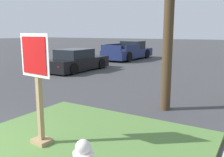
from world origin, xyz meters
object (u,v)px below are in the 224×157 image
stop_sign (38,91)px  parked_sedan_black (76,61)px  manhole_cover (84,112)px  pickup_truck_navy (129,52)px

stop_sign → parked_sedan_black: stop_sign is taller
stop_sign → parked_sedan_black: 9.75m
manhole_cover → pickup_truck_navy: pickup_truck_navy is taller
manhole_cover → pickup_truck_navy: size_ratio=0.13×
manhole_cover → pickup_truck_navy: bearing=112.4°
manhole_cover → parked_sedan_black: parked_sedan_black is taller
stop_sign → manhole_cover: size_ratio=2.98×
manhole_cover → parked_sedan_black: (-5.09, 5.87, 0.53)m
parked_sedan_black → pickup_truck_navy: size_ratio=0.78×
stop_sign → parked_sedan_black: bearing=125.5°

